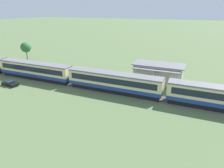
{
  "coord_description": "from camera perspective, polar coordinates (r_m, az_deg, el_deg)",
  "views": [
    {
      "loc": [
        -8.63,
        -36.39,
        17.04
      ],
      "look_at": [
        -24.46,
        0.31,
        1.75
      ],
      "focal_mm": 32.0,
      "sensor_mm": 36.0,
      "label": 1
    }
  ],
  "objects": [
    {
      "name": "passenger_train",
      "position": [
        42.52,
        0.86,
        0.73
      ],
      "size": [
        107.7,
        3.24,
        4.25
      ],
      "color": "#234293",
      "rests_on": "ground_plane"
    },
    {
      "name": "railway_track",
      "position": [
        41.95,
        6.87,
        -3.18
      ],
      "size": [
        147.54,
        3.6,
        0.04
      ],
      "color": "#665B51",
      "rests_on": "ground_plane"
    },
    {
      "name": "station_building",
      "position": [
        49.16,
        13.02,
        3.02
      ],
      "size": [
        11.98,
        6.97,
        4.66
      ],
      "color": "beige",
      "rests_on": "ground_plane"
    },
    {
      "name": "parked_car_black_2",
      "position": [
        52.43,
        -27.16,
        0.23
      ],
      "size": [
        4.48,
        2.16,
        1.18
      ],
      "rotation": [
        0.0,
        0.0,
        -0.1
      ],
      "color": "black",
      "rests_on": "ground_plane"
    },
    {
      "name": "yard_tree_0",
      "position": [
        76.34,
        -23.41,
        9.58
      ],
      "size": [
        3.51,
        3.51,
        5.99
      ],
      "color": "brown",
      "rests_on": "ground_plane"
    }
  ]
}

